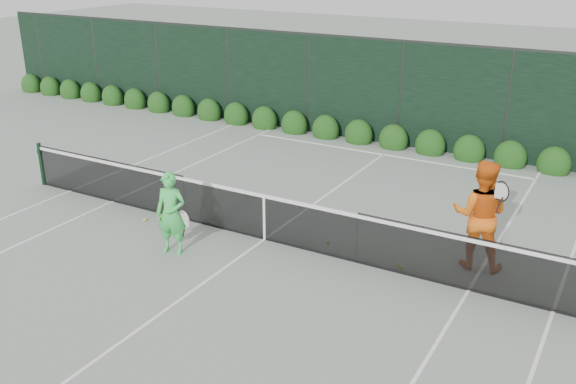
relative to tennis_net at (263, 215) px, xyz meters
The scene contains 8 objects.
ground 0.53m from the tennis_net, ahead, with size 80.00×80.00×0.00m, color gray.
tennis_net is the anchor object (origin of this frame).
player_woman 1.83m from the tennis_net, 132.33° to the right, with size 0.69×0.52×1.61m.
player_man 4.13m from the tennis_net, 13.63° to the left, with size 1.10×0.91×2.05m.
court_lines 0.53m from the tennis_net, ahead, with size 11.03×23.83×0.01m.
windscreen_fence 2.88m from the tennis_net, 89.49° to the right, with size 32.00×21.07×3.06m.
hedge_row 7.16m from the tennis_net, 89.80° to the left, with size 31.66×0.65×0.94m.
tennis_balls 0.60m from the tennis_net, ahead, with size 5.62×1.00×0.07m.
Camera 1 is at (6.18, -9.92, 5.57)m, focal length 40.00 mm.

